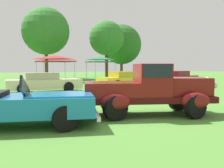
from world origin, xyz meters
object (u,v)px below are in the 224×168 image
(neighbor_convertible, at_px, (20,105))
(show_car_cream, at_px, (44,82))
(canopy_tent_center_field, at_px, (101,59))
(canopy_tent_left_field, at_px, (55,58))
(feature_pickup_truck, at_px, (149,89))
(show_car_yellow, at_px, (125,80))
(show_car_burgundy, at_px, (178,78))

(neighbor_convertible, distance_m, show_car_cream, 9.08)
(canopy_tent_center_field, bearing_deg, neighbor_convertible, -122.24)
(neighbor_convertible, distance_m, canopy_tent_left_field, 18.55)
(feature_pickup_truck, relative_size, canopy_tent_left_field, 1.30)
(canopy_tent_center_field, bearing_deg, show_car_cream, -133.30)
(neighbor_convertible, bearing_deg, feature_pickup_truck, -6.21)
(show_car_yellow, relative_size, show_car_burgundy, 0.89)
(canopy_tent_center_field, bearing_deg, feature_pickup_truck, -111.45)
(show_car_cream, xyz_separation_m, show_car_burgundy, (11.54, 0.26, -0.00))
(show_car_burgundy, bearing_deg, canopy_tent_left_field, 134.15)
(feature_pickup_truck, xyz_separation_m, show_car_cream, (-1.30, 9.10, -0.26))
(feature_pickup_truck, distance_m, show_car_cream, 9.20)
(feature_pickup_truck, xyz_separation_m, canopy_tent_center_field, (7.07, 17.98, 1.56))
(show_car_yellow, distance_m, show_car_burgundy, 5.33)
(feature_pickup_truck, height_order, canopy_tent_left_field, canopy_tent_left_field)
(show_car_burgundy, xyz_separation_m, canopy_tent_left_field, (-8.29, 8.54, 1.82))
(show_car_burgundy, relative_size, canopy_tent_left_field, 1.42)
(show_car_burgundy, bearing_deg, neighbor_convertible, -147.91)
(show_car_cream, height_order, show_car_burgundy, same)
(feature_pickup_truck, relative_size, show_car_cream, 0.95)
(show_car_cream, height_order, canopy_tent_left_field, canopy_tent_left_field)
(neighbor_convertible, bearing_deg, show_car_cream, 72.71)
(neighbor_convertible, xyz_separation_m, show_car_yellow, (8.90, 8.97, 0.02))
(show_car_cream, bearing_deg, canopy_tent_center_field, 46.70)
(neighbor_convertible, height_order, show_car_yellow, neighbor_convertible)
(canopy_tent_left_field, height_order, canopy_tent_center_field, same)
(show_car_yellow, bearing_deg, neighbor_convertible, -134.80)
(feature_pickup_truck, distance_m, canopy_tent_center_field, 19.39)
(show_car_burgundy, bearing_deg, canopy_tent_center_field, 110.20)
(feature_pickup_truck, bearing_deg, canopy_tent_center_field, 68.55)
(neighbor_convertible, bearing_deg, canopy_tent_center_field, 57.76)
(neighbor_convertible, height_order, canopy_tent_left_field, canopy_tent_left_field)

